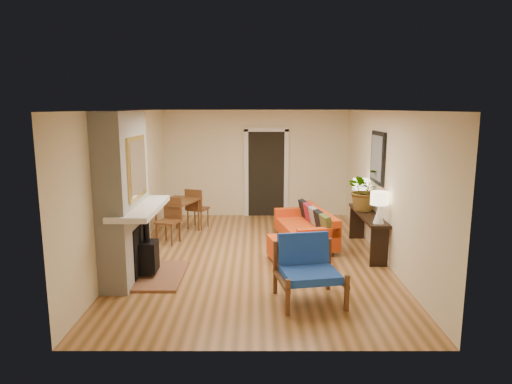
{
  "coord_description": "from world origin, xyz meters",
  "views": [
    {
      "loc": [
        0.0,
        -7.88,
        2.64
      ],
      "look_at": [
        0.0,
        0.2,
        1.15
      ],
      "focal_mm": 32.0,
      "sensor_mm": 36.0,
      "label": 1
    }
  ],
  "objects_px": {
    "console_table": "(368,221)",
    "blue_chair": "(307,265)",
    "sofa": "(308,227)",
    "lamp_far": "(360,189)",
    "dining_table": "(181,207)",
    "ottoman": "(296,249)",
    "houseplant": "(365,189)",
    "lamp_near": "(379,204)"
  },
  "relations": [
    {
      "from": "console_table",
      "to": "houseplant",
      "type": "relative_size",
      "value": 2.29
    },
    {
      "from": "ottoman",
      "to": "dining_table",
      "type": "height_order",
      "value": "dining_table"
    },
    {
      "from": "ottoman",
      "to": "lamp_near",
      "type": "xyz_separation_m",
      "value": [
        1.38,
        -0.08,
        0.82
      ]
    },
    {
      "from": "blue_chair",
      "to": "lamp_far",
      "type": "distance_m",
      "value": 3.2
    },
    {
      "from": "ottoman",
      "to": "console_table",
      "type": "xyz_separation_m",
      "value": [
        1.38,
        0.64,
        0.33
      ]
    },
    {
      "from": "lamp_far",
      "to": "dining_table",
      "type": "bearing_deg",
      "value": 173.27
    },
    {
      "from": "lamp_near",
      "to": "ottoman",
      "type": "bearing_deg",
      "value": 176.76
    },
    {
      "from": "lamp_near",
      "to": "console_table",
      "type": "bearing_deg",
      "value": 90.0
    },
    {
      "from": "blue_chair",
      "to": "lamp_near",
      "type": "bearing_deg",
      "value": 46.36
    },
    {
      "from": "lamp_near",
      "to": "dining_table",
      "type": "bearing_deg",
      "value": 153.12
    },
    {
      "from": "console_table",
      "to": "dining_table",
      "type": "bearing_deg",
      "value": 162.78
    },
    {
      "from": "sofa",
      "to": "lamp_far",
      "type": "distance_m",
      "value": 1.29
    },
    {
      "from": "blue_chair",
      "to": "lamp_far",
      "type": "bearing_deg",
      "value": 64.5
    },
    {
      "from": "sofa",
      "to": "dining_table",
      "type": "xyz_separation_m",
      "value": [
        -2.61,
        0.62,
        0.27
      ]
    },
    {
      "from": "dining_table",
      "to": "console_table",
      "type": "bearing_deg",
      "value": -17.22
    },
    {
      "from": "lamp_far",
      "to": "houseplant",
      "type": "distance_m",
      "value": 0.43
    },
    {
      "from": "console_table",
      "to": "blue_chair",
      "type": "bearing_deg",
      "value": -122.34
    },
    {
      "from": "lamp_near",
      "to": "houseplant",
      "type": "bearing_deg",
      "value": 90.58
    },
    {
      "from": "lamp_near",
      "to": "lamp_far",
      "type": "height_order",
      "value": "same"
    },
    {
      "from": "ottoman",
      "to": "console_table",
      "type": "bearing_deg",
      "value": 24.88
    },
    {
      "from": "sofa",
      "to": "houseplant",
      "type": "relative_size",
      "value": 2.45
    },
    {
      "from": "sofa",
      "to": "ottoman",
      "type": "xyz_separation_m",
      "value": [
        -0.34,
        -1.15,
        -0.08
      ]
    },
    {
      "from": "console_table",
      "to": "houseplant",
      "type": "xyz_separation_m",
      "value": [
        -0.01,
        0.27,
        0.55
      ]
    },
    {
      "from": "console_table",
      "to": "lamp_far",
      "type": "height_order",
      "value": "lamp_far"
    },
    {
      "from": "sofa",
      "to": "houseplant",
      "type": "height_order",
      "value": "houseplant"
    },
    {
      "from": "dining_table",
      "to": "console_table",
      "type": "relative_size",
      "value": 0.92
    },
    {
      "from": "dining_table",
      "to": "blue_chair",
      "type": "bearing_deg",
      "value": -54.94
    },
    {
      "from": "ottoman",
      "to": "lamp_far",
      "type": "bearing_deg",
      "value": 44.15
    },
    {
      "from": "console_table",
      "to": "lamp_far",
      "type": "relative_size",
      "value": 3.43
    },
    {
      "from": "ottoman",
      "to": "console_table",
      "type": "height_order",
      "value": "console_table"
    },
    {
      "from": "blue_chair",
      "to": "lamp_far",
      "type": "relative_size",
      "value": 1.83
    },
    {
      "from": "lamp_far",
      "to": "sofa",
      "type": "bearing_deg",
      "value": -169.67
    },
    {
      "from": "ottoman",
      "to": "lamp_far",
      "type": "distance_m",
      "value": 2.09
    },
    {
      "from": "ottoman",
      "to": "console_table",
      "type": "relative_size",
      "value": 0.54
    },
    {
      "from": "sofa",
      "to": "dining_table",
      "type": "relative_size",
      "value": 1.16
    },
    {
      "from": "blue_chair",
      "to": "dining_table",
      "type": "height_order",
      "value": "dining_table"
    },
    {
      "from": "console_table",
      "to": "lamp_near",
      "type": "bearing_deg",
      "value": -90.0
    },
    {
      "from": "lamp_near",
      "to": "lamp_far",
      "type": "bearing_deg",
      "value": 90.0
    },
    {
      "from": "sofa",
      "to": "ottoman",
      "type": "bearing_deg",
      "value": -106.59
    },
    {
      "from": "sofa",
      "to": "dining_table",
      "type": "height_order",
      "value": "dining_table"
    },
    {
      "from": "dining_table",
      "to": "console_table",
      "type": "height_order",
      "value": "dining_table"
    },
    {
      "from": "sofa",
      "to": "blue_chair",
      "type": "height_order",
      "value": "blue_chair"
    }
  ]
}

